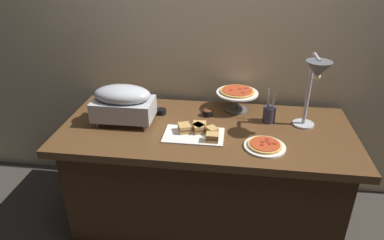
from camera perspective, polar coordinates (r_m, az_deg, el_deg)
The scene contains 11 objects.
ground_plane at distance 2.72m, azimuth 2.03°, elevation -15.51°, with size 8.00×8.00×0.00m, color #38332D.
back_wall at distance 2.58m, azimuth 3.61°, elevation 12.68°, with size 4.40×0.04×2.40m, color #C6B593.
buffet_table at distance 2.47m, azimuth 2.17°, elevation -8.92°, with size 1.90×0.84×0.76m.
chafing_dish at distance 2.32m, azimuth -11.24°, elevation 2.88°, with size 0.39×0.23×0.26m.
heat_lamp at distance 2.17m, azimuth 19.61°, elevation 6.70°, with size 0.15×0.30×0.49m.
pizza_plate_front at distance 2.10m, azimuth 11.85°, elevation -4.16°, with size 0.25×0.25×0.03m.
pizza_plate_center at distance 2.49m, azimuth 7.42°, elevation 4.24°, with size 0.30×0.30×0.16m.
sandwich_platter at distance 2.18m, azimuth 0.90°, elevation -1.94°, with size 0.37×0.23×0.06m.
sauce_cup_near at distance 2.46m, azimuth -5.05°, elevation 1.42°, with size 0.07×0.07×0.04m.
sauce_cup_far at distance 2.43m, azimuth 2.59°, elevation 1.20°, with size 0.07×0.07×0.04m.
utensil_holder at distance 2.38m, azimuth 12.54°, elevation 1.02°, with size 0.08×0.08×0.23m.
Camera 1 is at (0.17, -2.00, 1.84)m, focal length 32.54 mm.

